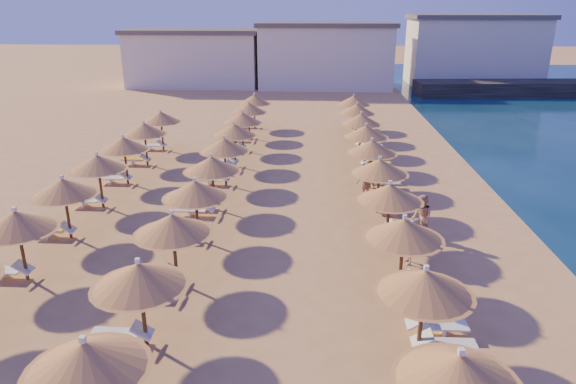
# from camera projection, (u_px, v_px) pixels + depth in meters

# --- Properties ---
(ground) EXTENTS (220.00, 220.00, 0.00)m
(ground) POSITION_uv_depth(u_px,v_px,m) (298.00, 260.00, 19.52)
(ground) COLOR tan
(ground) RESTS_ON ground
(jetty) EXTENTS (30.22, 6.35, 1.50)m
(jetty) POSITION_uv_depth(u_px,v_px,m) (555.00, 88.00, 55.03)
(jetty) COLOR black
(jetty) RESTS_ON ground
(hotel_blocks) EXTENTS (48.90, 11.61, 8.10)m
(hotel_blocks) POSITION_uv_depth(u_px,v_px,m) (342.00, 54.00, 60.82)
(hotel_blocks) COLOR silver
(hotel_blocks) RESTS_ON ground
(parasol_row_east) EXTENTS (2.72, 37.21, 2.74)m
(parasol_row_east) POSITION_uv_depth(u_px,v_px,m) (379.00, 168.00, 23.28)
(parasol_row_east) COLOR brown
(parasol_row_east) RESTS_ON ground
(parasol_row_west) EXTENTS (2.72, 37.21, 2.74)m
(parasol_row_west) POSITION_uv_depth(u_px,v_px,m) (212.00, 165.00, 23.65)
(parasol_row_west) COLOR brown
(parasol_row_west) RESTS_ON ground
(parasol_row_inland) EXTENTS (2.72, 23.41, 2.74)m
(parasol_row_inland) POSITION_uv_depth(u_px,v_px,m) (98.00, 163.00, 23.92)
(parasol_row_inland) COLOR brown
(parasol_row_inland) RESTS_ON ground
(loungers) EXTENTS (16.25, 35.95, 0.66)m
(loungers) POSITION_uv_depth(u_px,v_px,m) (260.00, 204.00, 24.13)
(loungers) COLOR white
(loungers) RESTS_ON ground
(beachgoer_b) EXTENTS (0.86, 1.02, 1.88)m
(beachgoer_b) POSITION_uv_depth(u_px,v_px,m) (422.00, 217.00, 21.08)
(beachgoer_b) COLOR tan
(beachgoer_b) RESTS_ON ground
(beachgoer_a) EXTENTS (0.50, 0.69, 1.75)m
(beachgoer_a) POSITION_uv_depth(u_px,v_px,m) (410.00, 242.00, 19.01)
(beachgoer_a) COLOR tan
(beachgoer_a) RESTS_ON ground
(beachgoer_c) EXTENTS (1.04, 0.89, 1.67)m
(beachgoer_c) POSITION_uv_depth(u_px,v_px,m) (365.00, 185.00, 25.15)
(beachgoer_c) COLOR tan
(beachgoer_c) RESTS_ON ground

